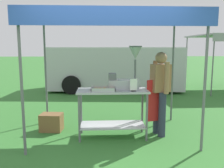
# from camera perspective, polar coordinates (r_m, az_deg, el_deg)

# --- Properties ---
(ground_plane) EXTENTS (70.00, 70.00, 0.00)m
(ground_plane) POSITION_cam_1_polar(r_m,az_deg,el_deg) (9.66, -2.27, -1.39)
(ground_plane) COLOR #33702D
(stall_canopy) EXTENTS (3.06, 1.90, 2.29)m
(stall_canopy) POSITION_cam_1_polar(r_m,az_deg,el_deg) (4.52, 0.07, 15.07)
(stall_canopy) COLOR slate
(stall_canopy) RESTS_ON ground
(donut_cart) EXTENTS (1.31, 0.56, 0.91)m
(donut_cart) POSITION_cam_1_polar(r_m,az_deg,el_deg) (4.52, 0.14, -4.64)
(donut_cart) COLOR #B7B7BC
(donut_cart) RESTS_ON ground
(donut_tray) EXTENTS (0.44, 0.27, 0.07)m
(donut_tray) POSITION_cam_1_polar(r_m,az_deg,el_deg) (4.35, -2.07, -1.35)
(donut_tray) COLOR #B7B7BC
(donut_tray) RESTS_ON donut_cart
(donut_fryer) EXTENTS (0.62, 0.28, 0.81)m
(donut_fryer) POSITION_cam_1_polar(r_m,az_deg,el_deg) (4.53, 3.34, 2.26)
(donut_fryer) COLOR #B7B7BC
(donut_fryer) RESTS_ON donut_cart
(menu_sign) EXTENTS (0.13, 0.05, 0.23)m
(menu_sign) POSITION_cam_1_polar(r_m,az_deg,el_deg) (4.33, 5.12, -0.47)
(menu_sign) COLOR black
(menu_sign) RESTS_ON donut_cart
(vendor) EXTENTS (0.47, 0.54, 1.61)m
(vendor) POSITION_cam_1_polar(r_m,az_deg,el_deg) (4.68, 11.28, -1.23)
(vendor) COLOR #2D3347
(vendor) RESTS_ON ground
(supply_crate) EXTENTS (0.47, 0.36, 0.35)m
(supply_crate) POSITION_cam_1_polar(r_m,az_deg,el_deg) (5.13, -14.14, -8.78)
(supply_crate) COLOR brown
(supply_crate) RESTS_ON ground
(van_silver) EXTENTS (5.24, 2.42, 1.69)m
(van_silver) POSITION_cam_1_polar(r_m,az_deg,el_deg) (9.57, 0.71, 3.82)
(van_silver) COLOR #BCBCC1
(van_silver) RESTS_ON ground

